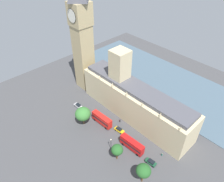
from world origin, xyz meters
TOP-DOWN VIEW (x-y plane):
  - ground_plane at (0.00, 0.00)m, footprint 139.09×139.09m
  - river_thames at (-34.00, 0.00)m, footprint 41.09×125.18m
  - parliament_building at (-1.99, -1.19)m, footprint 13.21×56.88m
  - clock_tower at (-0.34, -34.54)m, footprint 8.94×8.94m
  - car_silver_midblock at (14.10, -22.55)m, footprint 2.22×4.54m
  - car_blue_under_trees at (14.07, -16.12)m, footprint 2.26×4.81m
  - double_decker_bus_kerbside at (12.78, -6.18)m, footprint 3.04×10.61m
  - car_yellow_cab_leading at (10.38, 2.44)m, footprint 2.23×4.71m
  - double_decker_bus_corner at (13.15, 12.31)m, footprint 3.15×10.63m
  - car_dark_green_by_river_gate at (12.98, 21.84)m, footprint 2.24×4.45m
  - pedestrian_near_tower at (6.19, -1.31)m, footprint 0.69×0.62m
  - pedestrian_opposite_hall at (7.06, 22.67)m, footprint 0.65×0.66m
  - plane_tree_trailing at (20.74, 11.62)m, footprint 4.51×4.51m
  - plane_tree_far_end at (18.87, -11.64)m, footprint 6.83×6.83m
  - plane_tree_slot_10 at (20.71, 24.08)m, footprint 5.15×5.15m
  - street_lamp_slot_11 at (19.38, 6.81)m, footprint 0.56×0.56m

SIDE VIEW (x-z plane):
  - ground_plane at x=0.00m, z-range 0.00..0.00m
  - river_thames at x=-34.00m, z-range 0.00..0.25m
  - pedestrian_opposite_hall at x=7.06m, z-range -0.08..1.50m
  - pedestrian_near_tower at x=6.19m, z-range -0.09..1.63m
  - car_dark_green_by_river_gate at x=12.98m, z-range 0.02..1.76m
  - car_yellow_cab_leading at x=10.38m, z-range 0.02..1.76m
  - car_blue_under_trees at x=14.07m, z-range 0.02..1.76m
  - car_silver_midblock at x=14.10m, z-range 0.02..1.76m
  - double_decker_bus_kerbside at x=12.78m, z-range 0.26..5.01m
  - double_decker_bus_corner at x=13.15m, z-range 0.26..5.01m
  - street_lamp_slot_11 at x=19.38m, z-range 1.23..7.34m
  - plane_tree_trailing at x=20.74m, z-range 1.77..9.25m
  - plane_tree_far_end at x=18.87m, z-range 1.62..10.69m
  - plane_tree_slot_10 at x=20.71m, z-range 2.14..10.91m
  - parliament_building at x=-1.99m, z-range -6.06..23.79m
  - clock_tower at x=-0.34m, z-range 1.03..59.33m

